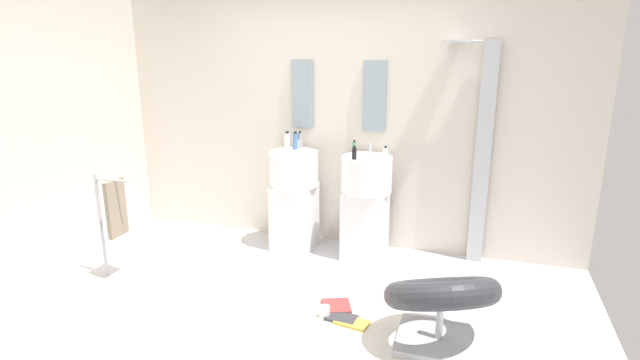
{
  "coord_description": "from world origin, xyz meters",
  "views": [
    {
      "loc": [
        1.34,
        -3.17,
        2.03
      ],
      "look_at": [
        0.15,
        0.55,
        0.95
      ],
      "focal_mm": 28.18,
      "sensor_mm": 36.0,
      "label": 1
    }
  ],
  "objects_px": {
    "shower_column": "(481,150)",
    "pedestal_sink_right": "(366,203)",
    "pedestal_sink_left": "(294,196)",
    "soap_bottle_white": "(385,153)",
    "lounge_chair": "(441,300)",
    "magazine_ochre": "(352,323)",
    "soap_bottle_clear": "(287,141)",
    "towel_rack": "(114,210)",
    "soap_bottle_black": "(354,153)",
    "coffee_mug": "(325,312)",
    "soap_bottle_green": "(354,148)",
    "magazine_charcoal": "(341,318)",
    "magazine_red": "(336,306)",
    "soap_bottle_blue": "(295,141)",
    "soap_bottle_grey": "(300,141)"
  },
  "relations": [
    {
      "from": "magazine_ochre",
      "to": "soap_bottle_clear",
      "type": "bearing_deg",
      "value": 137.55
    },
    {
      "from": "magazine_charcoal",
      "to": "coffee_mug",
      "type": "height_order",
      "value": "coffee_mug"
    },
    {
      "from": "coffee_mug",
      "to": "soap_bottle_black",
      "type": "height_order",
      "value": "soap_bottle_black"
    },
    {
      "from": "shower_column",
      "to": "magazine_ochre",
      "type": "bearing_deg",
      "value": -118.93
    },
    {
      "from": "shower_column",
      "to": "towel_rack",
      "type": "height_order",
      "value": "shower_column"
    },
    {
      "from": "lounge_chair",
      "to": "soap_bottle_black",
      "type": "distance_m",
      "value": 1.66
    },
    {
      "from": "pedestal_sink_right",
      "to": "lounge_chair",
      "type": "distance_m",
      "value": 1.58
    },
    {
      "from": "pedestal_sink_right",
      "to": "soap_bottle_clear",
      "type": "height_order",
      "value": "soap_bottle_clear"
    },
    {
      "from": "pedestal_sink_right",
      "to": "soap_bottle_clear",
      "type": "distance_m",
      "value": 0.99
    },
    {
      "from": "soap_bottle_grey",
      "to": "soap_bottle_black",
      "type": "distance_m",
      "value": 0.7
    },
    {
      "from": "magazine_red",
      "to": "soap_bottle_blue",
      "type": "height_order",
      "value": "soap_bottle_blue"
    },
    {
      "from": "soap_bottle_white",
      "to": "magazine_red",
      "type": "bearing_deg",
      "value": -98.67
    },
    {
      "from": "shower_column",
      "to": "magazine_red",
      "type": "xyz_separation_m",
      "value": [
        -0.99,
        -1.29,
        -1.06
      ]
    },
    {
      "from": "coffee_mug",
      "to": "soap_bottle_green",
      "type": "height_order",
      "value": "soap_bottle_green"
    },
    {
      "from": "pedestal_sink_right",
      "to": "magazine_red",
      "type": "height_order",
      "value": "pedestal_sink_right"
    },
    {
      "from": "shower_column",
      "to": "magazine_charcoal",
      "type": "relative_size",
      "value": 8.92
    },
    {
      "from": "shower_column",
      "to": "soap_bottle_clear",
      "type": "relative_size",
      "value": 11.27
    },
    {
      "from": "soap_bottle_clear",
      "to": "pedestal_sink_left",
      "type": "bearing_deg",
      "value": -42.74
    },
    {
      "from": "towel_rack",
      "to": "pedestal_sink_right",
      "type": "bearing_deg",
      "value": 29.88
    },
    {
      "from": "towel_rack",
      "to": "soap_bottle_blue",
      "type": "xyz_separation_m",
      "value": [
        1.21,
        1.24,
        0.45
      ]
    },
    {
      "from": "magazine_ochre",
      "to": "lounge_chair",
      "type": "bearing_deg",
      "value": 4.58
    },
    {
      "from": "towel_rack",
      "to": "soap_bottle_green",
      "type": "distance_m",
      "value": 2.22
    },
    {
      "from": "magazine_charcoal",
      "to": "soap_bottle_green",
      "type": "xyz_separation_m",
      "value": [
        -0.24,
        1.28,
        1.03
      ]
    },
    {
      "from": "pedestal_sink_right",
      "to": "magazine_charcoal",
      "type": "height_order",
      "value": "pedestal_sink_right"
    },
    {
      "from": "lounge_chair",
      "to": "soap_bottle_black",
      "type": "height_order",
      "value": "soap_bottle_black"
    },
    {
      "from": "magazine_ochre",
      "to": "soap_bottle_green",
      "type": "distance_m",
      "value": 1.71
    },
    {
      "from": "lounge_chair",
      "to": "soap_bottle_white",
      "type": "relative_size",
      "value": 8.67
    },
    {
      "from": "coffee_mug",
      "to": "soap_bottle_green",
      "type": "distance_m",
      "value": 1.63
    },
    {
      "from": "towel_rack",
      "to": "soap_bottle_black",
      "type": "xyz_separation_m",
      "value": [
        1.87,
        1.0,
        0.42
      ]
    },
    {
      "from": "shower_column",
      "to": "pedestal_sink_right",
      "type": "bearing_deg",
      "value": -167.93
    },
    {
      "from": "lounge_chair",
      "to": "magazine_ochre",
      "type": "distance_m",
      "value": 0.72
    },
    {
      "from": "pedestal_sink_right",
      "to": "soap_bottle_white",
      "type": "bearing_deg",
      "value": -8.44
    },
    {
      "from": "coffee_mug",
      "to": "soap_bottle_grey",
      "type": "relative_size",
      "value": 0.49
    },
    {
      "from": "coffee_mug",
      "to": "magazine_ochre",
      "type": "bearing_deg",
      "value": -8.63
    },
    {
      "from": "soap_bottle_white",
      "to": "soap_bottle_black",
      "type": "xyz_separation_m",
      "value": [
        -0.27,
        -0.1,
        0.0
      ]
    },
    {
      "from": "magazine_charcoal",
      "to": "soap_bottle_green",
      "type": "distance_m",
      "value": 1.66
    },
    {
      "from": "magazine_red",
      "to": "coffee_mug",
      "type": "relative_size",
      "value": 2.57
    },
    {
      "from": "pedestal_sink_left",
      "to": "shower_column",
      "type": "bearing_deg",
      "value": 7.08
    },
    {
      "from": "magazine_ochre",
      "to": "coffee_mug",
      "type": "bearing_deg",
      "value": -178.09
    },
    {
      "from": "magazine_ochre",
      "to": "soap_bottle_black",
      "type": "relative_size",
      "value": 1.96
    },
    {
      "from": "magazine_red",
      "to": "soap_bottle_blue",
      "type": "xyz_separation_m",
      "value": [
        -0.77,
        1.19,
        1.05
      ]
    },
    {
      "from": "lounge_chair",
      "to": "coffee_mug",
      "type": "bearing_deg",
      "value": 173.35
    },
    {
      "from": "pedestal_sink_left",
      "to": "soap_bottle_grey",
      "type": "height_order",
      "value": "soap_bottle_grey"
    },
    {
      "from": "soap_bottle_white",
      "to": "soap_bottle_blue",
      "type": "distance_m",
      "value": 0.94
    },
    {
      "from": "pedestal_sink_left",
      "to": "soap_bottle_blue",
      "type": "bearing_deg",
      "value": 100.88
    },
    {
      "from": "pedestal_sink_right",
      "to": "soap_bottle_clear",
      "type": "bearing_deg",
      "value": 173.63
    },
    {
      "from": "magazine_charcoal",
      "to": "towel_rack",
      "type": "bearing_deg",
      "value": -178.23
    },
    {
      "from": "shower_column",
      "to": "magazine_charcoal",
      "type": "height_order",
      "value": "shower_column"
    },
    {
      "from": "magazine_red",
      "to": "coffee_mug",
      "type": "height_order",
      "value": "coffee_mug"
    },
    {
      "from": "pedestal_sink_left",
      "to": "soap_bottle_white",
      "type": "height_order",
      "value": "soap_bottle_white"
    }
  ]
}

